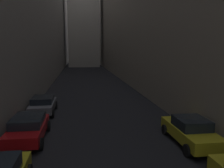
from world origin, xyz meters
name	(u,v)px	position (x,y,z in m)	size (l,w,h in m)	color
ground_plane	(87,77)	(0.00, 48.00, 0.00)	(264.00, 264.00, 0.00)	black
building_block_left	(24,11)	(-11.25, 50.00, 11.93)	(11.50, 108.00, 23.85)	slate
building_block_right	(145,12)	(11.42, 50.00, 12.19)	(11.84, 108.00, 24.37)	#756B5B
parked_car_left_third	(28,128)	(-4.40, 17.26, 0.74)	(2.01, 4.26, 1.37)	maroon
parked_car_left_far	(43,104)	(-4.40, 22.91, 0.74)	(1.95, 3.96, 1.37)	#4C4C51
parked_car_right_third	(190,131)	(4.40, 15.52, 0.74)	(1.92, 4.37, 1.46)	#A59919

